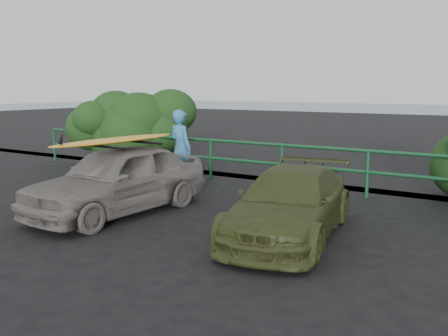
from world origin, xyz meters
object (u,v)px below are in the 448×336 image
Objects in this scene: man at (181,148)px; olive_vehicle at (290,203)px; surfboard at (117,140)px; sedan at (118,179)px; guardrail at (245,162)px.

olive_vehicle is at bearing 164.50° from man.
sedan is at bearing 0.00° from surfboard.
guardrail is at bearing 85.26° from surfboard.
sedan is at bearing -97.66° from guardrail.
sedan is at bearing 117.55° from man.
guardrail is at bearing -120.16° from man.
olive_vehicle is 1.26× the size of surfboard.
sedan is 1.03× the size of olive_vehicle.
guardrail is 4.42m from olive_vehicle.
surfboard is (-0.51, -3.78, 0.85)m from guardrail.
sedan is at bearing 176.06° from olive_vehicle.
surfboard is at bearing -97.66° from guardrail.
man is (-0.60, 2.68, 0.26)m from sedan.
guardrail is 3.91m from surfboard.
guardrail is 4.83× the size of surfboard.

